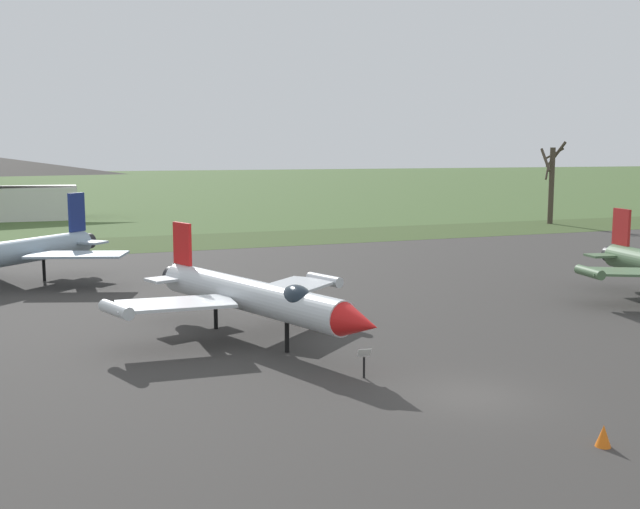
# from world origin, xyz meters

# --- Properties ---
(ground_plane) EXTENTS (600.00, 600.00, 0.00)m
(ground_plane) POSITION_xyz_m (0.00, 0.00, 0.00)
(ground_plane) COLOR #425B2D
(asphalt_apron) EXTENTS (94.60, 48.99, 0.05)m
(asphalt_apron) POSITION_xyz_m (0.00, 14.70, 0.03)
(asphalt_apron) COLOR #383533
(asphalt_apron) RESTS_ON ground
(grass_verge_strip) EXTENTS (154.60, 12.00, 0.06)m
(grass_verge_strip) POSITION_xyz_m (0.00, 45.20, 0.03)
(grass_verge_strip) COLOR #394C24
(grass_verge_strip) RESTS_ON ground
(jet_fighter_rear_center) EXTENTS (11.23, 13.82, 4.62)m
(jet_fighter_rear_center) POSITION_xyz_m (-4.55, 9.43, 1.99)
(jet_fighter_rear_center) COLOR silver
(jet_fighter_rear_center) RESTS_ON ground
(info_placard_rear_center) EXTENTS (0.51, 0.36, 1.12)m
(info_placard_rear_center) POSITION_xyz_m (-2.43, 3.10, 0.70)
(info_placard_rear_center) COLOR black
(info_placard_rear_center) RESTS_ON ground
(jet_fighter_rear_left) EXTENTS (12.97, 12.82, 5.30)m
(jet_fighter_rear_left) POSITION_xyz_m (-14.44, 26.47, 2.11)
(jet_fighter_rear_left) COLOR #8EA3B2
(jet_fighter_rear_left) RESTS_ON ground
(bare_tree_center) EXTENTS (2.67, 2.45, 9.05)m
(bare_tree_center) POSITION_xyz_m (40.54, 47.65, 4.85)
(bare_tree_center) COLOR #42382D
(bare_tree_center) RESTS_ON ground
(traffic_cone) EXTENTS (0.46, 0.46, 0.65)m
(traffic_cone) POSITION_xyz_m (0.96, -4.91, 0.33)
(traffic_cone) COLOR orange
(traffic_cone) RESTS_ON ground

